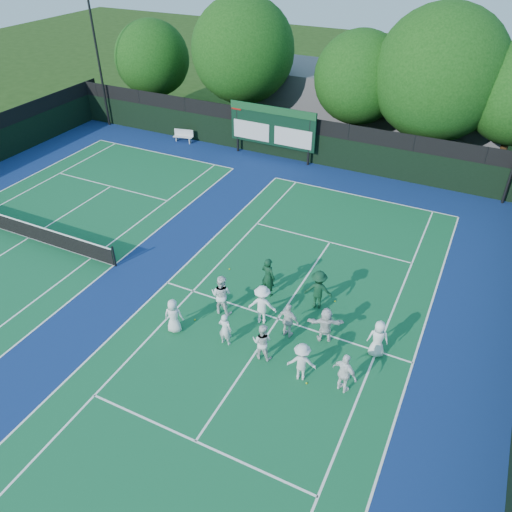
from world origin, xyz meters
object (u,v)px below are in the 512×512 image
at_px(tennis_net, 27,230).
at_px(scoreboard, 272,126).
at_px(bench, 184,135).
at_px(coach_left, 268,277).

bearing_deg(tennis_net, scoreboard, 64.40).
bearing_deg(bench, tennis_net, -90.40).
distance_m(scoreboard, tennis_net, 16.26).
distance_m(scoreboard, coach_left, 14.61).
bearing_deg(tennis_net, bench, 89.60).
xyz_separation_m(tennis_net, bench, (0.10, 14.37, -0.01)).
bearing_deg(coach_left, bench, -29.96).
bearing_deg(coach_left, tennis_net, 21.31).
distance_m(tennis_net, coach_left, 13.00).
height_order(bench, coach_left, coach_left).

